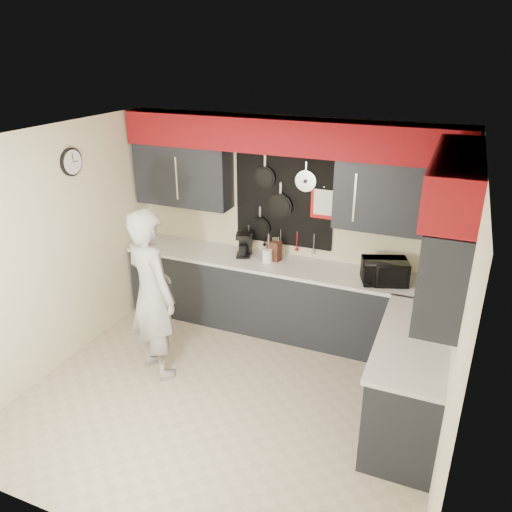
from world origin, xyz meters
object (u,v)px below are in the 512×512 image
at_px(person, 152,294).
at_px(coffee_maker, 244,244).
at_px(utensil_crock, 267,255).
at_px(microwave, 384,271).
at_px(knife_block, 276,251).

bearing_deg(person, coffee_maker, -83.83).
bearing_deg(utensil_crock, microwave, -1.88).
bearing_deg(utensil_crock, coffee_maker, 169.57).
xyz_separation_m(knife_block, coffee_maker, (-0.41, -0.01, 0.03)).
height_order(knife_block, utensil_crock, knife_block).
height_order(utensil_crock, person, person).
distance_m(utensil_crock, person, 1.51).
bearing_deg(person, microwave, -125.32).
xyz_separation_m(knife_block, utensil_crock, (-0.08, -0.07, -0.04)).
bearing_deg(microwave, coffee_maker, 156.93).
height_order(knife_block, coffee_maker, coffee_maker).
bearing_deg(coffee_maker, microwave, -22.61).
xyz_separation_m(knife_block, person, (-0.87, -1.35, -0.11)).
relative_size(microwave, coffee_maker, 1.60).
relative_size(utensil_crock, coffee_maker, 0.53).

